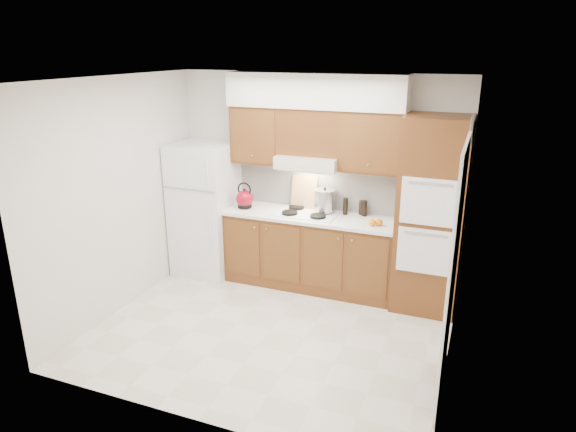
% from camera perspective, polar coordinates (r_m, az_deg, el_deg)
% --- Properties ---
extents(floor, '(3.60, 3.60, 0.00)m').
position_cam_1_polar(floor, '(5.62, -1.93, -12.55)').
color(floor, beige).
rests_on(floor, ground).
extents(ceiling, '(3.60, 3.60, 0.00)m').
position_cam_1_polar(ceiling, '(4.83, -2.27, 14.96)').
color(ceiling, white).
rests_on(ceiling, wall_back).
extents(wall_back, '(3.60, 0.02, 2.60)m').
position_cam_1_polar(wall_back, '(6.43, 3.22, 4.04)').
color(wall_back, silver).
rests_on(wall_back, floor).
extents(wall_left, '(0.02, 3.00, 2.60)m').
position_cam_1_polar(wall_left, '(5.99, -18.11, 2.09)').
color(wall_left, silver).
rests_on(wall_left, floor).
extents(wall_right, '(0.02, 3.00, 2.60)m').
position_cam_1_polar(wall_right, '(4.70, 18.53, -2.35)').
color(wall_right, silver).
rests_on(wall_right, floor).
extents(fridge, '(0.75, 0.72, 1.72)m').
position_cam_1_polar(fridge, '(6.79, -9.15, 0.76)').
color(fridge, white).
rests_on(fridge, floor).
extents(base_cabinets, '(2.11, 0.60, 0.90)m').
position_cam_1_polar(base_cabinets, '(6.41, 2.46, -3.98)').
color(base_cabinets, brown).
rests_on(base_cabinets, floor).
extents(countertop, '(2.13, 0.62, 0.04)m').
position_cam_1_polar(countertop, '(6.24, 2.48, -0.02)').
color(countertop, white).
rests_on(countertop, base_cabinets).
extents(backsplash, '(2.11, 0.03, 0.56)m').
position_cam_1_polar(backsplash, '(6.42, 3.38, 3.30)').
color(backsplash, white).
rests_on(backsplash, countertop).
extents(oven_cabinet, '(0.70, 0.65, 2.20)m').
position_cam_1_polar(oven_cabinet, '(5.89, 15.58, 0.03)').
color(oven_cabinet, brown).
rests_on(oven_cabinet, floor).
extents(upper_cab_left, '(0.63, 0.33, 0.70)m').
position_cam_1_polar(upper_cab_left, '(6.42, -3.31, 9.04)').
color(upper_cab_left, brown).
rests_on(upper_cab_left, wall_back).
extents(upper_cab_right, '(0.73, 0.33, 0.70)m').
position_cam_1_polar(upper_cab_right, '(5.97, 9.40, 8.13)').
color(upper_cab_right, brown).
rests_on(upper_cab_right, wall_back).
extents(range_hood, '(0.75, 0.45, 0.15)m').
position_cam_1_polar(range_hood, '(6.16, 2.38, 6.06)').
color(range_hood, silver).
rests_on(range_hood, wall_back).
extents(upper_cab_over_hood, '(0.75, 0.33, 0.55)m').
position_cam_1_polar(upper_cab_over_hood, '(6.15, 2.61, 9.36)').
color(upper_cab_over_hood, brown).
rests_on(upper_cab_over_hood, range_hood).
extents(soffit, '(2.13, 0.36, 0.40)m').
position_cam_1_polar(soffit, '(6.07, 3.09, 13.74)').
color(soffit, silver).
rests_on(soffit, wall_back).
extents(cooktop, '(0.74, 0.50, 0.01)m').
position_cam_1_polar(cooktop, '(6.27, 2.11, 0.32)').
color(cooktop, white).
rests_on(cooktop, countertop).
extents(doorway, '(0.02, 0.90, 2.10)m').
position_cam_1_polar(doorway, '(4.47, 17.76, -6.82)').
color(doorway, black).
rests_on(doorway, floor).
extents(wall_clock, '(0.02, 0.30, 0.30)m').
position_cam_1_polar(wall_clock, '(5.03, 19.74, 8.89)').
color(wall_clock, '#3F3833').
rests_on(wall_clock, wall_right).
extents(kettle, '(0.25, 0.25, 0.22)m').
position_cam_1_polar(kettle, '(6.48, -4.85, 1.92)').
color(kettle, maroon).
rests_on(kettle, countertop).
extents(cutting_board, '(0.33, 0.13, 0.43)m').
position_cam_1_polar(cutting_board, '(6.43, 1.81, 2.59)').
color(cutting_board, tan).
rests_on(cutting_board, countertop).
extents(stock_pot, '(0.32, 0.32, 0.26)m').
position_cam_1_polar(stock_pot, '(6.26, 4.09, 1.73)').
color(stock_pot, '#BABABF').
rests_on(stock_pot, cooktop).
extents(condiment_a, '(0.07, 0.07, 0.21)m').
position_cam_1_polar(condiment_a, '(6.25, 6.40, 1.09)').
color(condiment_a, black).
rests_on(condiment_a, countertop).
extents(condiment_b, '(0.07, 0.07, 0.19)m').
position_cam_1_polar(condiment_b, '(6.22, 8.49, 0.84)').
color(condiment_b, black).
rests_on(condiment_b, countertop).
extents(condiment_c, '(0.06, 0.06, 0.17)m').
position_cam_1_polar(condiment_c, '(6.28, 8.15, 0.94)').
color(condiment_c, black).
rests_on(condiment_c, countertop).
extents(orange_near, '(0.11, 0.11, 0.08)m').
position_cam_1_polar(orange_near, '(5.90, 9.34, -0.73)').
color(orange_near, '#FFA30D').
rests_on(orange_near, countertop).
extents(orange_far, '(0.09, 0.09, 0.08)m').
position_cam_1_polar(orange_far, '(5.92, 10.09, -0.71)').
color(orange_far, '#D5500B').
rests_on(orange_far, countertop).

